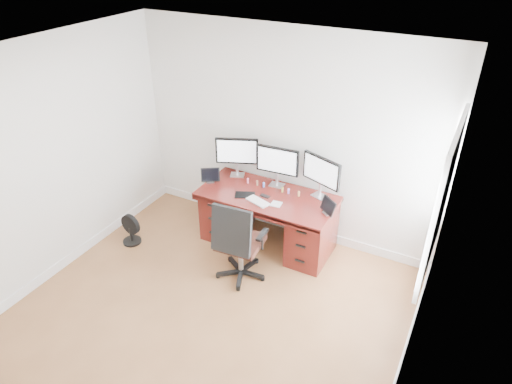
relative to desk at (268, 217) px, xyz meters
The scene contains 21 objects.
ground 1.87m from the desk, 90.00° to the right, with size 4.50×4.50×0.00m, color brown.
back_wall 1.04m from the desk, 90.00° to the left, with size 4.00×0.10×2.70m, color white.
right_wall 2.80m from the desk, 40.79° to the right, with size 0.10×4.50×2.70m.
desk is the anchor object (origin of this frame).
office_chair 0.76m from the desk, 89.86° to the right, with size 0.62×0.60×1.06m.
floor_fan 1.80m from the desk, 152.44° to the right, with size 0.28×0.24×0.41m.
monitor_left 0.93m from the desk, 157.68° to the left, with size 0.52×0.25×0.53m.
monitor_center 0.72m from the desk, 89.97° to the left, with size 0.55×0.15×0.53m.
monitor_right 0.93m from the desk, 22.32° to the left, with size 0.53×0.23×0.53m.
tablet_left 0.91m from the desk, behind, with size 0.24×0.19×0.19m.
tablet_right 0.91m from the desk, ahead, with size 0.23×0.20×0.19m.
keyboard 0.42m from the desk, 96.55° to the right, with size 0.30×0.13×0.01m, color white.
trackpad 0.44m from the desk, 42.65° to the right, with size 0.12×0.12×0.01m, color silver.
drawing_tablet 0.46m from the desk, 145.50° to the right, with size 0.24×0.15×0.01m, color black.
phone 0.36m from the desk, 97.05° to the right, with size 0.12×0.06×0.01m, color black.
figurine_pink 0.54m from the desk, 161.42° to the left, with size 0.03×0.03×0.07m.
figurine_brown 0.46m from the desk, 151.70° to the left, with size 0.03×0.03×0.07m.
figurine_blue 0.43m from the desk, 136.77° to the left, with size 0.03×0.03×0.07m.
figurine_yellow 0.43m from the desk, 41.56° to the left, with size 0.03×0.03×0.07m.
figurine_purple 0.46m from the desk, 28.83° to the left, with size 0.03×0.03×0.07m.
figurine_orange 0.54m from the desk, 18.59° to the left, with size 0.03×0.03×0.07m.
Camera 1 is at (2.12, -2.52, 3.66)m, focal length 32.00 mm.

